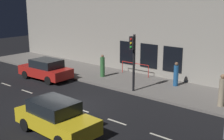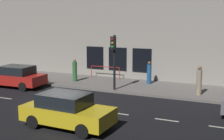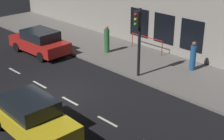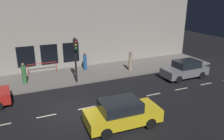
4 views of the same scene
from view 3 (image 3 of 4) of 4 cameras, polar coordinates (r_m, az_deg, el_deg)
ground_plane at (r=17.30m, az=-9.07°, el=-4.03°), size 60.00×60.00×0.00m
sidewalk at (r=21.13m, az=4.72°, el=1.50°), size 4.50×32.00×0.15m
lane_centre_line at (r=16.57m, az=-7.03°, el=-5.15°), size 0.12×27.20×0.01m
traffic_light at (r=17.94m, az=4.40°, el=6.34°), size 0.50×0.32×3.74m
parked_car_0 at (r=22.83m, az=-11.98°, el=4.63°), size 2.11×4.40×1.58m
parked_car_2 at (r=13.97m, az=-13.18°, el=-7.65°), size 2.03×4.29×1.58m
pedestrian_1 at (r=19.84m, az=13.37°, el=2.17°), size 0.44×0.44×1.69m
pedestrian_2 at (r=22.11m, az=-0.89°, el=4.98°), size 0.48×0.48×1.74m
red_railing at (r=22.46m, az=5.81°, el=4.99°), size 0.05×2.59×0.97m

